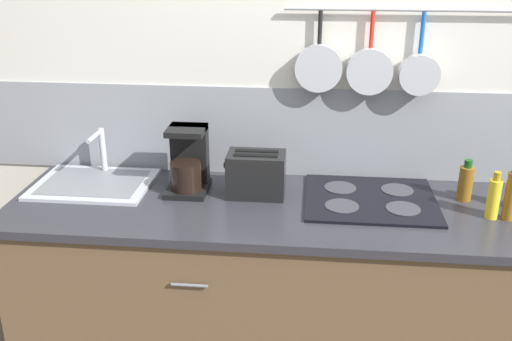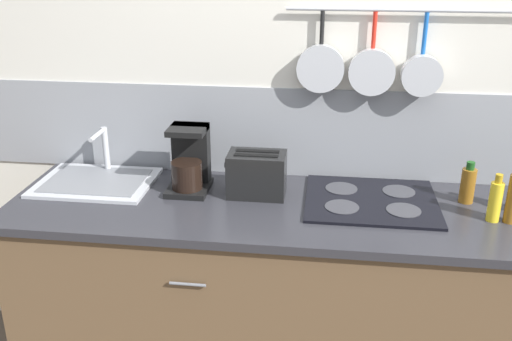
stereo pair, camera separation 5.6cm
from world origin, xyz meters
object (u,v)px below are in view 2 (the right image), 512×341
(toaster, at_px, (257,174))
(bottle_olive_oil, at_px, (495,200))
(coffee_maker, at_px, (189,163))
(bottle_sesame_oil, at_px, (468,184))

(toaster, height_order, bottle_olive_oil, bottle_olive_oil)
(coffee_maker, xyz_separation_m, bottle_sesame_oil, (1.17, 0.01, -0.04))
(toaster, xyz_separation_m, bottle_olive_oil, (0.93, -0.12, -0.01))
(toaster, distance_m, bottle_olive_oil, 0.94)
(coffee_maker, relative_size, bottle_sesame_oil, 1.59)
(bottle_sesame_oil, bearing_deg, toaster, -177.41)
(coffee_maker, height_order, bottle_sesame_oil, coffee_maker)
(toaster, relative_size, bottle_sesame_oil, 1.46)
(bottle_sesame_oil, distance_m, bottle_olive_oil, 0.18)
(coffee_maker, bearing_deg, toaster, -6.14)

